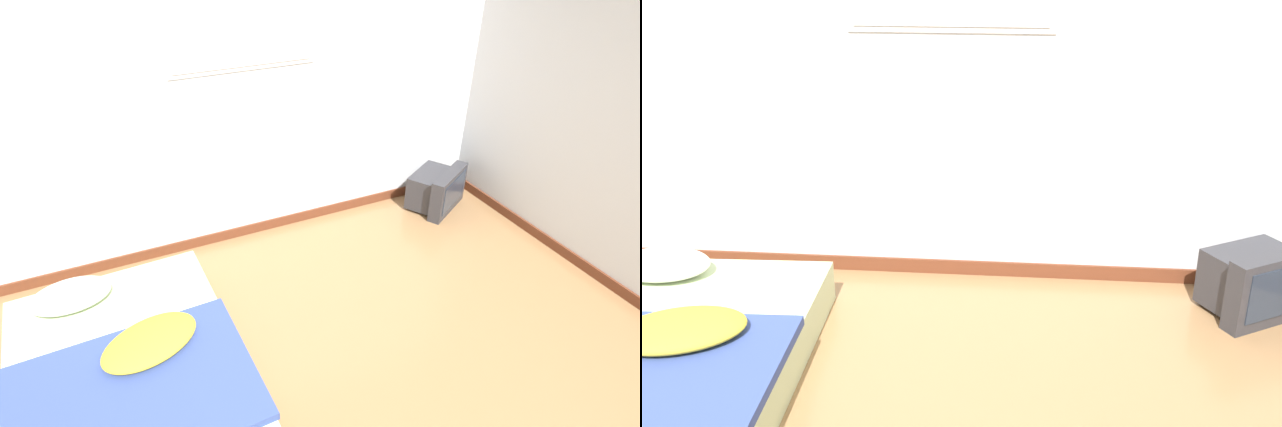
{
  "view_description": "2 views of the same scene",
  "coord_description": "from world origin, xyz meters",
  "views": [
    {
      "loc": [
        -0.66,
        -1.08,
        2.55
      ],
      "look_at": [
        0.58,
        1.57,
        0.71
      ],
      "focal_mm": 28.0,
      "sensor_mm": 36.0,
      "label": 1
    },
    {
      "loc": [
        0.82,
        -1.38,
        2.01
      ],
      "look_at": [
        0.55,
        1.68,
        0.76
      ],
      "focal_mm": 40.0,
      "sensor_mm": 36.0,
      "label": 2
    }
  ],
  "objects": [
    {
      "name": "wall_back",
      "position": [
        0.01,
        2.58,
        1.29
      ],
      "size": [
        7.67,
        0.08,
        2.6
      ],
      "color": "silver",
      "rests_on": "ground_plane"
    },
    {
      "name": "crt_tv",
      "position": [
        2.13,
        2.23,
        0.19
      ],
      "size": [
        0.66,
        0.6,
        0.4
      ],
      "color": "#333338",
      "rests_on": "ground_plane"
    },
    {
      "name": "mattress_bed",
      "position": [
        -0.85,
        1.28,
        0.15
      ],
      "size": [
        1.38,
        1.77,
        0.38
      ],
      "color": "beige",
      "rests_on": "ground_plane"
    }
  ]
}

